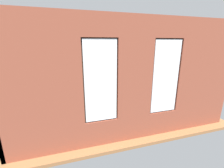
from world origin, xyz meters
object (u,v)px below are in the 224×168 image
Objects in this scene: potted_plant_foreground_right at (47,88)px; potted_plant_near_tv at (49,110)px; coffee_table at (106,98)px; candle_jar at (106,96)px; cup_ceramic at (97,98)px; potted_plant_by_left_couch at (144,88)px; couch_by_window at (128,117)px; papasan_chair at (105,88)px; table_plant_small at (102,94)px; remote_gray at (109,97)px; tv_flatscreen at (35,90)px; potted_plant_corner_near_left at (148,73)px; couch_left at (165,95)px; media_console at (37,105)px.

potted_plant_near_tv is (-0.25, 2.24, -0.18)m from potted_plant_foreground_right.
coffee_table is 16.29× the size of candle_jar.
cup_ceramic reaches higher than potted_plant_by_left_couch.
potted_plant_near_tv is 5.07m from potted_plant_by_left_couch.
papasan_chair is at bearing -89.82° from couch_by_window.
potted_plant_foreground_right is (2.57, -1.59, 0.22)m from coffee_table.
potted_plant_near_tv is at bearing 15.66° from candle_jar.
potted_plant_near_tv is at bearing 19.13° from table_plant_small.
table_plant_small is at bearing -7.80° from remote_gray.
tv_flatscreen reaches higher than remote_gray.
couch_by_window is 1.89× the size of tv_flatscreen.
papasan_chair is at bearing -70.92° from remote_gray.
cup_ceramic is 3.89m from potted_plant_corner_near_left.
remote_gray is at bearing 147.61° from potted_plant_foreground_right.
papasan_chair is at bearing -127.88° from couch_left.
papasan_chair is (-0.29, -1.37, -0.04)m from candle_jar.
couch_by_window reaches higher than papasan_chair.
tv_flatscreen is at bearing -7.66° from coffee_table.
couch_left is 21.83× the size of cup_ceramic.
potted_plant_corner_near_left reaches higher than potted_plant_by_left_couch.
table_plant_small is 0.16× the size of papasan_chair.
potted_plant_by_left_couch is (-2.64, -0.97, -0.19)m from table_plant_small.
papasan_chair is (-3.16, -0.99, 0.19)m from media_console.
couch_left is 5.18m from potted_plant_near_tv.
potted_plant_by_left_couch is (-2.15, -2.87, 0.03)m from couch_by_window.
potted_plant_by_left_couch is (-2.90, -1.17, -0.13)m from cup_ceramic.
potted_plant_near_tv is (5.17, 0.35, 0.11)m from couch_left.
potted_plant_by_left_couch is at bearing 46.69° from potted_plant_corner_near_left.
candle_jar is 2.41m from potted_plant_near_tv.
media_console is at bearing 16.68° from remote_gray.
potted_plant_corner_near_left is (-3.44, -1.75, 0.53)m from cup_ceramic.
couch_left is at bearing 173.99° from candle_jar.
remote_gray is at bearing -98.75° from couch_left.
potted_plant_foreground_right is at bearing -83.64° from potted_plant_near_tv.
table_plant_small is at bearing -26.00° from coffee_table.
candle_jar is 0.06× the size of potted_plant_corner_near_left.
table_plant_small is 0.37m from remote_gray.
candle_jar is 0.48× the size of table_plant_small.
table_plant_small is at bearing 25.95° from potted_plant_corner_near_left.
couch_left is 2.74× the size of potted_plant_near_tv.
couch_by_window is 2.95× the size of potted_plant_near_tv.
potted_plant_corner_near_left reaches higher than couch_by_window.
potted_plant_by_left_couch is at bearing -159.78° from table_plant_small.
tv_flatscreen is at bearing -62.03° from potted_plant_near_tv.
potted_plant_corner_near_left is (-5.86, -1.25, 0.75)m from media_console.
papasan_chair reaches higher than media_console.
coffee_table is at bearing -164.34° from potted_plant_near_tv.
cup_ceramic is at bearing -66.29° from couch_by_window.
potted_plant_near_tv is (2.61, 2.02, -0.02)m from papasan_chair.
table_plant_small is 1.37m from papasan_chair.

